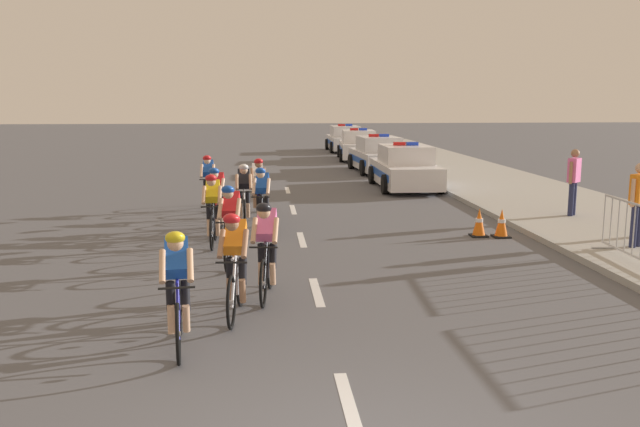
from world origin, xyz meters
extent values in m
cube|color=#A3A099|center=(7.43, 14.00, 0.06)|extent=(4.74, 60.00, 0.12)
cube|color=#9E9E99|center=(5.14, 14.00, 0.07)|extent=(0.16, 60.00, 0.13)
cube|color=white|center=(0.00, 1.48, 0.00)|extent=(0.14, 1.60, 0.01)
cube|color=white|center=(0.00, 5.48, 0.00)|extent=(0.14, 1.60, 0.01)
cube|color=white|center=(0.00, 9.48, 0.00)|extent=(0.14, 1.60, 0.01)
cube|color=white|center=(0.00, 13.48, 0.00)|extent=(0.14, 1.60, 0.01)
cube|color=white|center=(0.00, 17.48, 0.00)|extent=(0.14, 1.60, 0.01)
torus|color=black|center=(-1.82, 2.71, 0.36)|extent=(0.12, 0.72, 0.72)
cylinder|color=#99999E|center=(-1.82, 2.71, 0.36)|extent=(0.07, 0.07, 0.06)
torus|color=black|center=(-1.93, 3.71, 0.36)|extent=(0.12, 0.72, 0.72)
cylinder|color=#99999E|center=(-1.93, 3.71, 0.36)|extent=(0.07, 0.07, 0.06)
cylinder|color=#1E1E99|center=(-1.87, 3.16, 0.90)|extent=(0.09, 0.55, 0.04)
cylinder|color=#1E1E99|center=(-1.85, 2.99, 0.58)|extent=(0.09, 0.48, 0.63)
cylinder|color=#1E1E99|center=(-1.89, 3.36, 0.60)|extent=(0.04, 0.04, 0.65)
cylinder|color=black|center=(-1.83, 2.81, 0.88)|extent=(0.42, 0.07, 0.03)
cube|color=black|center=(-1.89, 3.36, 0.94)|extent=(0.12, 0.23, 0.05)
cube|color=blue|center=(-1.88, 3.23, 1.14)|extent=(0.34, 0.57, 0.46)
cube|color=black|center=(-1.89, 3.35, 0.98)|extent=(0.30, 0.23, 0.18)
cylinder|color=black|center=(-1.79, 3.31, 0.64)|extent=(0.13, 0.23, 0.40)
cylinder|color=tan|center=(-1.78, 3.23, 0.37)|extent=(0.11, 0.16, 0.36)
cylinder|color=black|center=(-1.97, 3.29, 0.64)|extent=(0.13, 0.18, 0.40)
cylinder|color=tan|center=(-1.96, 3.21, 0.37)|extent=(0.10, 0.13, 0.36)
cylinder|color=tan|center=(-1.69, 3.04, 1.09)|extent=(0.12, 0.41, 0.35)
cylinder|color=tan|center=(-2.01, 3.00, 1.09)|extent=(0.12, 0.41, 0.35)
sphere|color=tan|center=(-1.84, 2.94, 1.38)|extent=(0.19, 0.19, 0.19)
ellipsoid|color=yellow|center=(-1.84, 2.93, 1.45)|extent=(0.26, 0.34, 0.24)
torus|color=black|center=(-1.27, 3.87, 0.36)|extent=(0.11, 0.73, 0.72)
cylinder|color=#99999E|center=(-1.27, 3.87, 0.36)|extent=(0.07, 0.07, 0.06)
torus|color=black|center=(-1.18, 4.86, 0.36)|extent=(0.11, 0.73, 0.72)
cylinder|color=#99999E|center=(-1.18, 4.86, 0.36)|extent=(0.07, 0.07, 0.06)
cylinder|color=silver|center=(-1.23, 4.32, 0.90)|extent=(0.09, 0.55, 0.04)
cylinder|color=silver|center=(-1.24, 4.14, 0.58)|extent=(0.08, 0.48, 0.63)
cylinder|color=silver|center=(-1.21, 4.51, 0.60)|extent=(0.04, 0.04, 0.65)
cylinder|color=black|center=(-1.26, 3.97, 0.88)|extent=(0.42, 0.07, 0.03)
cube|color=black|center=(-1.21, 4.51, 0.94)|extent=(0.12, 0.23, 0.05)
cube|color=orange|center=(-1.22, 4.39, 1.14)|extent=(0.33, 0.57, 0.45)
cube|color=black|center=(-1.21, 4.50, 0.98)|extent=(0.30, 0.22, 0.18)
cylinder|color=black|center=(-1.12, 4.45, 0.64)|extent=(0.13, 0.23, 0.40)
cylinder|color=#9E7051|center=(-1.13, 4.37, 0.37)|extent=(0.10, 0.16, 0.36)
cylinder|color=black|center=(-1.30, 4.46, 0.64)|extent=(0.12, 0.18, 0.40)
cylinder|color=#9E7051|center=(-1.31, 4.38, 0.37)|extent=(0.10, 0.13, 0.36)
cylinder|color=#9E7051|center=(-1.08, 4.16, 1.09)|extent=(0.11, 0.41, 0.35)
cylinder|color=#9E7051|center=(-1.40, 4.19, 1.09)|extent=(0.11, 0.41, 0.35)
sphere|color=#9E7051|center=(-1.25, 4.09, 1.38)|extent=(0.19, 0.19, 0.19)
ellipsoid|color=red|center=(-1.25, 4.08, 1.45)|extent=(0.26, 0.33, 0.24)
torus|color=black|center=(-0.84, 4.75, 0.36)|extent=(0.13, 0.72, 0.72)
cylinder|color=#99999E|center=(-0.84, 4.75, 0.36)|extent=(0.07, 0.07, 0.06)
torus|color=black|center=(-0.73, 5.74, 0.36)|extent=(0.13, 0.72, 0.72)
cylinder|color=#99999E|center=(-0.73, 5.74, 0.36)|extent=(0.07, 0.07, 0.06)
cylinder|color=black|center=(-0.79, 5.20, 0.90)|extent=(0.10, 0.55, 0.04)
cylinder|color=black|center=(-0.81, 5.02, 0.58)|extent=(0.09, 0.48, 0.63)
cylinder|color=black|center=(-0.77, 5.40, 0.60)|extent=(0.04, 0.04, 0.65)
cylinder|color=black|center=(-0.83, 4.85, 0.88)|extent=(0.42, 0.08, 0.03)
cube|color=black|center=(-0.77, 5.40, 0.94)|extent=(0.12, 0.23, 0.05)
cube|color=pink|center=(-0.78, 5.27, 1.14)|extent=(0.34, 0.57, 0.47)
cube|color=black|center=(-0.77, 5.39, 0.98)|extent=(0.30, 0.23, 0.18)
cylinder|color=black|center=(-0.69, 5.33, 0.64)|extent=(0.13, 0.23, 0.40)
cylinder|color=tan|center=(-0.69, 5.25, 0.37)|extent=(0.11, 0.16, 0.36)
cylinder|color=black|center=(-0.86, 5.35, 0.64)|extent=(0.13, 0.18, 0.40)
cylinder|color=tan|center=(-0.87, 5.27, 0.37)|extent=(0.10, 0.13, 0.36)
cylinder|color=tan|center=(-0.65, 5.04, 1.09)|extent=(0.12, 0.41, 0.35)
cylinder|color=tan|center=(-0.97, 5.08, 1.09)|extent=(0.12, 0.41, 0.35)
sphere|color=tan|center=(-0.82, 4.97, 1.38)|extent=(0.19, 0.19, 0.19)
ellipsoid|color=black|center=(-0.82, 4.96, 1.45)|extent=(0.26, 0.34, 0.24)
torus|color=black|center=(-1.46, 6.79, 0.36)|extent=(0.11, 0.72, 0.72)
cylinder|color=#99999E|center=(-1.46, 6.79, 0.36)|extent=(0.07, 0.07, 0.06)
torus|color=black|center=(-1.36, 7.79, 0.36)|extent=(0.11, 0.72, 0.72)
cylinder|color=#99999E|center=(-1.36, 7.79, 0.36)|extent=(0.07, 0.07, 0.06)
cylinder|color=black|center=(-1.42, 7.24, 0.90)|extent=(0.09, 0.55, 0.04)
cylinder|color=black|center=(-1.43, 7.06, 0.58)|extent=(0.09, 0.48, 0.63)
cylinder|color=black|center=(-1.40, 7.44, 0.60)|extent=(0.04, 0.04, 0.65)
cylinder|color=black|center=(-1.45, 6.89, 0.88)|extent=(0.42, 0.07, 0.03)
cube|color=black|center=(-1.40, 7.44, 0.94)|extent=(0.12, 0.23, 0.05)
cube|color=red|center=(-1.41, 7.31, 1.14)|extent=(0.33, 0.57, 0.45)
cube|color=black|center=(-1.40, 7.43, 0.98)|extent=(0.30, 0.23, 0.18)
cylinder|color=black|center=(-1.31, 7.37, 0.64)|extent=(0.13, 0.23, 0.40)
cylinder|color=tan|center=(-1.32, 7.29, 0.37)|extent=(0.10, 0.16, 0.36)
cylinder|color=black|center=(-1.49, 7.39, 0.64)|extent=(0.13, 0.18, 0.40)
cylinder|color=tan|center=(-1.50, 7.31, 0.37)|extent=(0.10, 0.13, 0.36)
cylinder|color=tan|center=(-1.27, 7.08, 1.09)|extent=(0.11, 0.41, 0.35)
cylinder|color=tan|center=(-1.59, 7.11, 1.09)|extent=(0.11, 0.41, 0.35)
sphere|color=tan|center=(-1.44, 7.01, 1.38)|extent=(0.19, 0.19, 0.19)
ellipsoid|color=blue|center=(-1.44, 7.00, 1.45)|extent=(0.26, 0.33, 0.24)
torus|color=black|center=(-1.87, 8.57, 0.36)|extent=(0.04, 0.72, 0.72)
cylinder|color=#99999E|center=(-1.87, 8.57, 0.36)|extent=(0.06, 0.06, 0.06)
torus|color=black|center=(-1.87, 9.57, 0.36)|extent=(0.04, 0.72, 0.72)
cylinder|color=#99999E|center=(-1.87, 9.57, 0.36)|extent=(0.06, 0.06, 0.06)
cylinder|color=black|center=(-1.87, 9.02, 0.90)|extent=(0.04, 0.55, 0.04)
cylinder|color=black|center=(-1.87, 8.85, 0.58)|extent=(0.04, 0.48, 0.63)
cylinder|color=black|center=(-1.87, 9.22, 0.60)|extent=(0.04, 0.04, 0.65)
cylinder|color=black|center=(-1.87, 8.67, 0.88)|extent=(0.42, 0.03, 0.03)
cube|color=black|center=(-1.87, 9.22, 0.94)|extent=(0.10, 0.22, 0.05)
cube|color=yellow|center=(-1.87, 9.10, 1.14)|extent=(0.28, 0.55, 0.45)
cube|color=black|center=(-1.87, 9.21, 0.98)|extent=(0.28, 0.20, 0.18)
cylinder|color=black|center=(-1.78, 9.16, 0.64)|extent=(0.11, 0.22, 0.40)
cylinder|color=tan|center=(-1.78, 9.08, 0.37)|extent=(0.09, 0.15, 0.36)
cylinder|color=black|center=(-1.96, 9.16, 0.64)|extent=(0.11, 0.17, 0.40)
cylinder|color=tan|center=(-1.96, 9.08, 0.37)|extent=(0.09, 0.12, 0.36)
cylinder|color=tan|center=(-1.71, 8.88, 1.09)|extent=(0.08, 0.40, 0.35)
cylinder|color=tan|center=(-2.03, 8.88, 1.09)|extent=(0.08, 0.40, 0.35)
sphere|color=tan|center=(-1.87, 8.80, 1.38)|extent=(0.19, 0.19, 0.19)
ellipsoid|color=red|center=(-1.87, 8.79, 1.45)|extent=(0.23, 0.31, 0.24)
torus|color=black|center=(-1.92, 9.90, 0.36)|extent=(0.11, 0.72, 0.72)
cylinder|color=#99999E|center=(-1.92, 9.90, 0.36)|extent=(0.07, 0.07, 0.06)
torus|color=black|center=(-1.82, 10.90, 0.36)|extent=(0.11, 0.72, 0.72)
cylinder|color=#99999E|center=(-1.82, 10.90, 0.36)|extent=(0.07, 0.07, 0.06)
cylinder|color=#B21919|center=(-1.87, 10.35, 0.90)|extent=(0.09, 0.55, 0.04)
cylinder|color=#B21919|center=(-1.89, 10.18, 0.58)|extent=(0.09, 0.48, 0.63)
cylinder|color=#B21919|center=(-1.86, 10.55, 0.60)|extent=(0.04, 0.04, 0.65)
cylinder|color=black|center=(-1.91, 10.00, 0.88)|extent=(0.42, 0.07, 0.03)
cube|color=black|center=(-1.86, 10.55, 0.94)|extent=(0.12, 0.23, 0.05)
cube|color=red|center=(-1.87, 10.43, 1.14)|extent=(0.33, 0.56, 0.47)
cube|color=black|center=(-1.86, 10.54, 0.98)|extent=(0.30, 0.23, 0.18)
cylinder|color=black|center=(-1.77, 10.48, 0.64)|extent=(0.13, 0.23, 0.40)
cylinder|color=beige|center=(-1.78, 10.40, 0.37)|extent=(0.10, 0.16, 0.36)
cylinder|color=black|center=(-1.95, 10.50, 0.64)|extent=(0.13, 0.18, 0.40)
cylinder|color=beige|center=(-1.96, 10.42, 0.37)|extent=(0.10, 0.13, 0.36)
cylinder|color=beige|center=(-1.73, 10.20, 1.09)|extent=(0.11, 0.41, 0.35)
cylinder|color=beige|center=(-2.05, 10.23, 1.09)|extent=(0.11, 0.41, 0.35)
sphere|color=beige|center=(-1.90, 10.13, 1.38)|extent=(0.19, 0.19, 0.19)
ellipsoid|color=blue|center=(-1.90, 10.12, 1.45)|extent=(0.26, 0.34, 0.24)
torus|color=black|center=(-1.26, 10.70, 0.36)|extent=(0.07, 0.73, 0.72)
cylinder|color=#99999E|center=(-1.26, 10.70, 0.36)|extent=(0.06, 0.06, 0.06)
torus|color=black|center=(-1.29, 11.70, 0.36)|extent=(0.07, 0.73, 0.72)
cylinder|color=#99999E|center=(-1.29, 11.70, 0.36)|extent=(0.06, 0.06, 0.06)
cylinder|color=white|center=(-1.28, 11.15, 0.90)|extent=(0.06, 0.55, 0.04)
cylinder|color=white|center=(-1.27, 10.98, 0.58)|extent=(0.06, 0.48, 0.63)
cylinder|color=white|center=(-1.28, 11.35, 0.60)|extent=(0.04, 0.04, 0.65)
cylinder|color=black|center=(-1.26, 10.80, 0.88)|extent=(0.42, 0.04, 0.03)
cube|color=black|center=(-1.28, 11.35, 0.94)|extent=(0.11, 0.22, 0.05)
cube|color=black|center=(-1.28, 11.23, 1.14)|extent=(0.30, 0.55, 0.46)
cube|color=black|center=(-1.28, 11.34, 0.98)|extent=(0.29, 0.21, 0.18)
cylinder|color=black|center=(-1.19, 11.29, 0.64)|extent=(0.12, 0.23, 0.40)
cylinder|color=tan|center=(-1.19, 11.21, 0.37)|extent=(0.10, 0.16, 0.36)
cylinder|color=black|center=(-1.37, 11.29, 0.64)|extent=(0.12, 0.17, 0.40)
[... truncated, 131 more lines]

